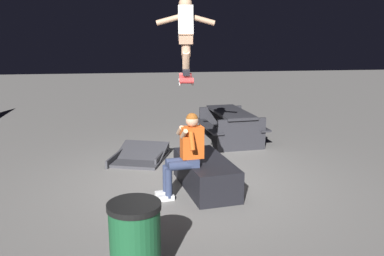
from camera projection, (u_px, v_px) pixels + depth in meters
name	position (u px, v px, depth m)	size (l,w,h in m)	color
ground_plane	(192.00, 183.00, 7.04)	(40.00, 40.00, 0.00)	slate
ledge_box_main	(205.00, 174.00, 6.76)	(1.62, 0.70, 0.50)	black
person_sitting_on_ledge	(185.00, 151.00, 6.32)	(0.60, 0.78, 1.34)	#2D3856
skateboard	(186.00, 79.00, 6.15)	(1.03, 0.30, 0.13)	#B72D2D
skater_airborne	(186.00, 32.00, 6.05)	(0.63, 0.89, 1.12)	black
kicker_ramp	(140.00, 157.00, 8.30)	(1.45, 1.31, 0.34)	#38383D
picnic_table_back	(230.00, 121.00, 9.58)	(1.83, 1.51, 0.75)	#28282D
trash_bin	(135.00, 242.00, 4.18)	(0.55, 0.55, 0.87)	#19512D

